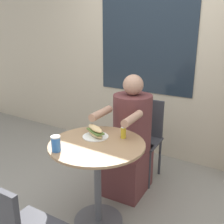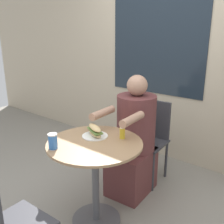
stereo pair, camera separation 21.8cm
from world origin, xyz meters
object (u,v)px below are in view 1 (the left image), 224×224
Objects in this scene: seated_diner at (130,143)px; condiment_bottle at (123,131)px; diner_chair at (145,132)px; sandwich_on_plate at (95,132)px; drink_cup at (56,144)px; cafe_table at (97,165)px.

seated_diner reaches higher than condiment_bottle.
condiment_bottle is (0.15, -0.73, 0.28)m from diner_chair.
seated_diner reaches higher than diner_chair.
diner_chair is at bearing 101.76° from condiment_bottle.
sandwich_on_plate is 1.82× the size of drink_cup.
sandwich_on_plate is (-0.05, -0.84, 0.26)m from diner_chair.
drink_cup is 1.02× the size of condiment_bottle.
cafe_table is at bearing 59.52° from drink_cup.
cafe_table is 0.59m from seated_diner.
condiment_bottle is (0.14, -0.38, 0.28)m from seated_diner.
seated_diner reaches higher than drink_cup.
condiment_bottle is at bearing 106.02° from seated_diner.
diner_chair is 0.88m from sandwich_on_plate.
sandwich_on_plate is at bearing 78.42° from seated_diner.
sandwich_on_plate is (-0.06, -0.49, 0.27)m from seated_diner.
diner_chair is 0.80m from condiment_bottle.
cafe_table is 0.88× the size of diner_chair.
sandwich_on_plate is at bearing 82.06° from diner_chair.
diner_chair reaches higher than cafe_table.
diner_chair reaches higher than sandwich_on_plate.
cafe_table is 6.58× the size of condiment_bottle.
drink_cup is (-0.14, -0.87, 0.29)m from seated_diner.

